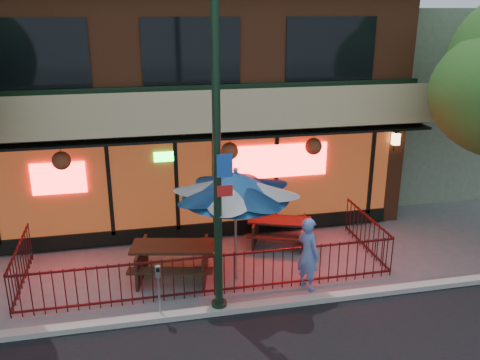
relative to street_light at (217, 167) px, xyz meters
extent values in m
plane|color=gray|center=(0.00, 0.40, -3.15)|extent=(80.00, 80.00, 0.00)
cube|color=#999993|center=(0.00, -0.10, -3.09)|extent=(80.00, 0.25, 0.12)
cube|color=brown|center=(0.00, 7.60, 0.10)|extent=(12.00, 8.00, 6.50)
cube|color=#59230F|center=(0.00, 3.58, -1.50)|extent=(11.00, 0.06, 2.60)
cube|color=#FF0C0C|center=(2.30, 3.50, -1.05)|extent=(2.60, 0.04, 0.90)
cube|color=#FF0C0C|center=(-3.40, 3.50, -1.15)|extent=(1.30, 0.04, 0.80)
cube|color=tan|center=(0.00, 3.10, 0.40)|extent=(12.20, 1.33, 1.26)
cube|color=black|center=(-3.60, 3.58, 1.85)|extent=(2.40, 0.06, 1.60)
cube|color=black|center=(0.00, 3.58, 1.85)|extent=(2.40, 0.06, 1.60)
cube|color=black|center=(3.60, 3.58, 1.85)|extent=(2.40, 0.06, 1.60)
cube|color=black|center=(0.00, 3.55, -2.90)|extent=(11.00, 0.12, 0.40)
cube|color=#FFC672|center=(5.60, 3.42, -0.60)|extent=(0.18, 0.18, 0.32)
cube|color=gray|center=(9.00, 8.10, -0.15)|extent=(6.00, 7.00, 6.00)
cube|color=#3F0D0F|center=(0.00, 0.60, -2.20)|extent=(8.40, 0.04, 0.04)
cube|color=#3F0D0F|center=(0.00, 0.60, -3.03)|extent=(8.40, 0.04, 0.04)
cube|color=#3F0D0F|center=(-4.20, 1.90, -2.20)|extent=(0.04, 2.60, 0.04)
cube|color=#3F0D0F|center=(4.20, 1.90, -2.20)|extent=(0.04, 2.60, 0.04)
cylinder|color=#3F0D0F|center=(0.00, 0.60, -2.65)|extent=(0.02, 0.02, 1.00)
cylinder|color=black|center=(0.00, 0.00, 0.35)|extent=(0.16, 0.16, 7.00)
cylinder|color=black|center=(0.00, 0.00, -3.05)|extent=(0.32, 0.32, 0.20)
cube|color=#194CB2|center=(0.12, -0.15, 0.05)|extent=(0.30, 0.02, 0.45)
cube|color=red|center=(0.12, -0.15, -0.45)|extent=(0.30, 0.02, 0.22)
cube|color=#362113|center=(-1.53, 1.76, -2.76)|extent=(0.35, 1.36, 0.78)
cube|color=#362113|center=(-0.08, 1.46, -2.76)|extent=(0.35, 1.36, 0.78)
cube|color=#362113|center=(-0.80, 1.61, -2.37)|extent=(2.02, 1.17, 0.06)
cube|color=#362113|center=(-0.92, 1.04, -2.68)|extent=(1.92, 0.68, 0.05)
cube|color=#362113|center=(-0.68, 2.18, -2.68)|extent=(1.92, 0.68, 0.05)
cube|color=#371A13|center=(1.52, 3.04, -2.81)|extent=(0.48, 1.12, 0.67)
cube|color=#371A13|center=(2.71, 2.57, -2.81)|extent=(0.48, 1.12, 0.67)
cube|color=#371A13|center=(2.12, 2.80, -2.48)|extent=(1.77, 1.23, 0.05)
cube|color=#371A13|center=(1.93, 2.34, -2.75)|extent=(1.62, 0.83, 0.05)
cube|color=#371A13|center=(2.30, 3.27, -2.75)|extent=(1.62, 0.83, 0.05)
cylinder|color=gray|center=(0.60, 1.20, -1.90)|extent=(0.06, 0.06, 2.50)
cone|color=navy|center=(0.60, 1.20, -0.82)|extent=(2.38, 2.38, 0.62)
sphere|color=gray|center=(0.60, 1.20, -0.48)|extent=(0.11, 0.11, 0.11)
imported|color=#5C77B8|center=(2.09, 0.50, -2.30)|extent=(0.63, 0.73, 1.69)
cylinder|color=#979A9F|center=(-1.22, 0.00, -2.68)|extent=(0.04, 0.04, 0.95)
cube|color=#979A9F|center=(-1.22, 0.00, -2.10)|extent=(0.11, 0.10, 0.24)
cube|color=black|center=(-1.22, -0.04, -2.05)|extent=(0.07, 0.01, 0.09)
camera|label=1|loc=(-1.49, -9.07, 2.84)|focal=38.00mm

